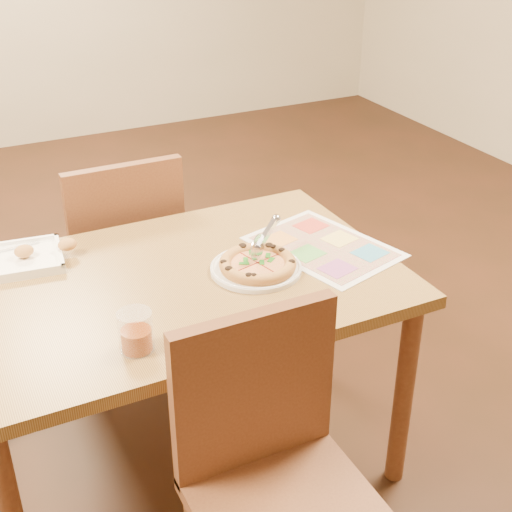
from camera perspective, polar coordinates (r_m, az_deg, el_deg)
name	(u,v)px	position (r m, az deg, el deg)	size (l,w,h in m)	color
room	(165,64)	(1.87, -7.30, 14.97)	(7.00, 7.00, 7.00)	black
dining_table	(180,304)	(2.15, -6.14, -3.83)	(1.30, 0.85, 0.72)	olive
chair_near	(271,450)	(1.76, 1.22, -15.25)	(0.42, 0.42, 0.47)	brown
chair_far	(123,241)	(2.69, -10.62, 1.17)	(0.42, 0.42, 0.47)	brown
plate	(256,268)	(2.14, 0.00, -1.00)	(0.27, 0.27, 0.01)	white
pizza	(258,264)	(2.12, 0.14, -0.64)	(0.23, 0.23, 0.04)	gold
pizza_cutter	(264,238)	(2.14, 0.63, 1.45)	(0.14, 0.10, 0.10)	silver
appetizer_tray	(12,260)	(2.29, -18.96, -0.33)	(0.38, 0.26, 0.06)	white
glass_tumbler	(136,334)	(1.80, -9.57, -6.16)	(0.09, 0.09, 0.11)	#82310A
menu	(323,247)	(2.28, 5.42, 0.76)	(0.32, 0.45, 0.01)	silver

